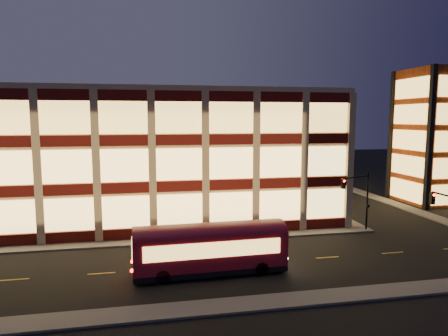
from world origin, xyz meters
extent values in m
plane|color=black|center=(0.00, 0.00, 0.00)|extent=(200.00, 200.00, 0.00)
cube|color=#514F4C|center=(-3.00, 1.00, 0.07)|extent=(54.00, 2.00, 0.15)
cube|color=#514F4C|center=(23.00, 17.00, 0.07)|extent=(2.00, 30.00, 0.15)
cube|color=#514F4C|center=(34.00, 17.00, 0.07)|extent=(2.00, 30.00, 0.15)
cube|color=#514F4C|center=(0.00, -13.00, 0.07)|extent=(100.00, 2.00, 0.15)
cube|color=tan|center=(-3.00, 17.00, 7.00)|extent=(50.00, 30.00, 14.00)
cube|color=tan|center=(-3.00, 17.00, 14.25)|extent=(50.40, 30.40, 0.50)
cube|color=#470C0A|center=(-3.00, 1.88, 0.65)|extent=(50.10, 0.25, 1.00)
cube|color=#FECC6B|center=(-3.00, 1.90, 2.75)|extent=(49.00, 0.20, 3.00)
cube|color=#470C0A|center=(22.12, 17.00, 0.65)|extent=(0.25, 30.10, 1.00)
cube|color=#FECC6B|center=(22.10, 17.00, 2.75)|extent=(0.20, 29.00, 3.00)
cube|color=#470C0A|center=(-3.00, 1.88, 5.05)|extent=(50.10, 0.25, 1.00)
cube|color=#FECC6B|center=(-3.00, 1.90, 7.15)|extent=(49.00, 0.20, 3.00)
cube|color=#470C0A|center=(22.12, 17.00, 5.05)|extent=(0.25, 30.10, 1.00)
cube|color=#FECC6B|center=(22.10, 17.00, 7.15)|extent=(0.20, 29.00, 3.00)
cube|color=#470C0A|center=(-3.00, 1.88, 9.45)|extent=(50.10, 0.25, 1.00)
cube|color=#FECC6B|center=(-3.00, 1.90, 11.55)|extent=(49.00, 0.20, 3.00)
cube|color=#470C0A|center=(22.12, 17.00, 9.45)|extent=(0.25, 30.10, 1.00)
cube|color=#FECC6B|center=(22.10, 17.00, 11.55)|extent=(0.20, 29.00, 3.00)
cube|color=#8C3814|center=(40.00, 12.00, 9.00)|extent=(8.00, 8.00, 18.00)
cube|color=black|center=(36.00, 8.00, 9.00)|extent=(0.60, 0.60, 18.00)
cube|color=black|center=(36.00, 16.00, 9.00)|extent=(0.60, 0.60, 18.00)
cube|color=black|center=(44.00, 16.00, 9.00)|extent=(0.60, 0.60, 18.00)
cube|color=#FFC159|center=(35.92, 12.00, 1.80)|extent=(0.16, 6.60, 2.60)
cube|color=#FFC159|center=(35.92, 12.00, 5.20)|extent=(0.16, 6.60, 2.60)
cube|color=#FFC159|center=(35.92, 12.00, 8.60)|extent=(0.16, 6.60, 2.60)
cube|color=#FFC159|center=(35.92, 12.00, 12.00)|extent=(0.16, 6.60, 2.60)
cube|color=#FFC159|center=(35.92, 12.00, 15.40)|extent=(0.16, 6.60, 2.60)
cylinder|color=black|center=(23.50, 0.80, 3.00)|extent=(0.18, 0.18, 6.00)
cylinder|color=black|center=(21.75, 0.05, 5.70)|extent=(3.56, 1.63, 0.14)
cube|color=black|center=(20.00, -0.70, 5.20)|extent=(0.32, 0.32, 0.95)
sphere|color=#FF0C05|center=(20.00, -0.88, 5.50)|extent=(0.20, 0.20, 0.20)
cube|color=black|center=(23.50, 0.60, 2.60)|extent=(0.25, 0.18, 0.28)
cube|color=black|center=(23.50, -8.50, 5.20)|extent=(0.32, 0.32, 0.95)
sphere|color=#FF0C05|center=(23.50, -8.68, 5.50)|extent=(0.20, 0.20, 0.20)
cube|color=maroon|center=(5.95, -7.44, 1.90)|extent=(11.27, 3.11, 2.57)
cube|color=black|center=(5.95, -7.44, 0.39)|extent=(11.27, 3.11, 0.39)
cylinder|color=black|center=(2.41, -8.77, 0.50)|extent=(1.02, 0.36, 1.01)
cylinder|color=black|center=(2.34, -6.31, 0.50)|extent=(1.02, 0.36, 1.01)
cylinder|color=black|center=(9.57, -8.56, 0.50)|extent=(1.02, 0.36, 1.01)
cylinder|color=black|center=(9.50, -6.10, 0.50)|extent=(1.02, 0.36, 1.01)
cube|color=#FFC159|center=(5.99, -8.86, 2.24)|extent=(9.85, 0.34, 1.12)
cube|color=#FFC159|center=(5.91, -6.01, 2.24)|extent=(9.85, 0.34, 1.12)
camera|label=1|loc=(1.51, -35.63, 11.43)|focal=32.00mm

